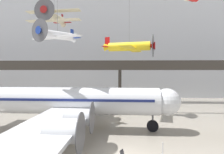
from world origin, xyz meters
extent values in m
cube|color=silver|center=(0.00, 35.57, 13.02)|extent=(140.00, 3.00, 26.03)
cube|color=#38332D|center=(0.00, 26.93, 7.41)|extent=(110.00, 3.20, 0.90)
cube|color=#38332D|center=(0.00, 25.39, 8.41)|extent=(110.00, 0.12, 1.10)
cylinder|color=#38332D|center=(0.00, 27.89, 3.48)|extent=(0.70, 0.70, 6.96)
cylinder|color=silver|center=(-5.56, 6.53, 3.41)|extent=(20.35, 3.60, 3.10)
sphere|color=silver|center=(5.45, 6.26, 3.41)|extent=(3.04, 3.04, 3.04)
cube|color=navy|center=(-5.56, 6.53, 3.72)|extent=(18.94, 3.63, 0.28)
cube|color=silver|center=(-4.65, 14.55, 2.72)|extent=(5.04, 13.09, 0.28)
cube|color=silver|center=(-5.05, -1.52, 2.72)|extent=(5.04, 13.09, 0.28)
cylinder|color=silver|center=(-3.31, 11.66, 2.77)|extent=(2.40, 1.55, 1.49)
cylinder|color=#4C4C51|center=(-2.01, 11.63, 2.77)|extent=(0.13, 2.83, 2.82)
cylinder|color=silver|center=(-3.20, 16.07, 2.77)|extent=(2.40, 1.55, 1.49)
cylinder|color=#4C4C51|center=(-1.90, 16.04, 2.77)|extent=(0.13, 2.83, 2.82)
cylinder|color=silver|center=(-3.57, 1.30, 2.77)|extent=(2.40, 1.55, 1.49)
cylinder|color=#4C4C51|center=(-2.27, 1.27, 2.77)|extent=(0.13, 2.83, 2.82)
cylinder|color=silver|center=(-3.68, -3.11, 2.77)|extent=(2.40, 1.55, 1.49)
cylinder|color=#4C4C51|center=(-2.38, -3.14, 2.77)|extent=(0.13, 2.83, 2.82)
cylinder|color=#4C4C51|center=(3.87, 6.30, 1.26)|extent=(0.20, 0.20, 1.21)
cylinder|color=black|center=(3.87, 6.30, 0.65)|extent=(1.31, 0.41, 1.30)
cylinder|color=#4C4C51|center=(-5.26, 9.00, 1.26)|extent=(0.20, 0.20, 1.21)
cylinder|color=black|center=(-5.26, 9.00, 0.65)|extent=(1.31, 0.41, 1.30)
cylinder|color=#4C4C51|center=(-5.39, 4.05, 1.26)|extent=(0.20, 0.20, 1.21)
cylinder|color=black|center=(-5.39, 4.05, 0.65)|extent=(1.31, 0.41, 1.30)
cylinder|color=silver|center=(-7.36, 7.61, 11.15)|extent=(3.07, 4.67, 1.24)
cone|color=navy|center=(-8.50, 5.42, 11.29)|extent=(1.14, 1.10, 0.88)
cylinder|color=#4C4C51|center=(-8.58, 5.27, 11.30)|extent=(2.27, 1.21, 2.54)
cone|color=silver|center=(-6.29, 9.65, 11.02)|extent=(1.34, 1.54, 0.90)
cube|color=silver|center=(-7.49, 7.36, 10.86)|extent=(6.84, 4.32, 0.10)
cube|color=navy|center=(-6.16, 9.90, 11.74)|extent=(0.32, 0.54, 1.17)
cube|color=navy|center=(-6.16, 9.90, 11.15)|extent=(2.51, 1.69, 0.06)
cylinder|color=beige|center=(-10.88, 16.94, 15.68)|extent=(1.93, 6.27, 1.91)
cone|color=maroon|center=(-11.23, 13.78, 16.02)|extent=(1.24, 1.12, 1.13)
cylinder|color=#4C4C51|center=(-11.25, 13.56, 16.05)|extent=(3.25, 0.40, 3.27)
cone|color=beige|center=(-10.55, 19.88, 15.36)|extent=(1.25, 1.84, 1.24)
cube|color=beige|center=(-10.92, 16.57, 16.68)|extent=(9.28, 2.48, 0.10)
cube|color=beige|center=(-10.92, 16.57, 15.17)|extent=(9.28, 2.48, 0.10)
cube|color=maroon|center=(-10.51, 20.25, 16.43)|extent=(0.14, 0.74, 1.51)
cube|color=maroon|center=(-10.51, 20.25, 15.68)|extent=(3.33, 1.10, 0.06)
cylinder|color=slate|center=(-10.88, 16.94, 18.39)|extent=(0.04, 0.04, 4.17)
cylinder|color=yellow|center=(1.54, 15.21, 10.65)|extent=(6.69, 2.90, 1.36)
cone|color=red|center=(4.88, 14.38, 10.64)|extent=(1.35, 1.45, 1.22)
cylinder|color=#4C4C51|center=(5.12, 14.32, 10.64)|extent=(0.89, 3.44, 3.54)
cone|color=yellow|center=(-1.56, 15.98, 10.65)|extent=(1.99, 1.55, 1.16)
cube|color=yellow|center=(1.93, 15.11, 10.24)|extent=(3.94, 10.01, 0.10)
cube|color=red|center=(-1.95, 16.07, 11.46)|extent=(0.79, 0.25, 1.63)
cube|color=red|center=(-1.95, 16.07, 10.65)|extent=(1.63, 3.62, 0.06)
cylinder|color=slate|center=(1.54, 15.21, 15.80)|extent=(0.04, 0.04, 8.94)
cylinder|color=#B2B5BA|center=(3.73, 0.06, 0.52)|extent=(0.07, 0.07, 0.95)
sphere|color=#B2B5BA|center=(3.73, 0.06, 1.03)|extent=(0.10, 0.10, 0.10)
cube|color=#232326|center=(0.38, -1.72, 0.88)|extent=(0.35, 0.73, 0.73)
camera|label=1|loc=(0.32, -16.21, 7.00)|focal=32.00mm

